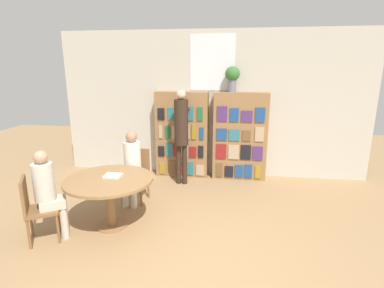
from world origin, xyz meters
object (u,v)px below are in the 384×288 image
object	(u,v)px
chair_left_side	(137,172)
librarian_standing	(181,128)
bookshelf_left	(182,135)
seated_reader_left	(132,163)
chair_near_camera	(35,206)
flower_vase	(232,76)
bookshelf_right	(240,136)
reading_table	(109,186)
seated_reader_right	(48,190)

from	to	relation	value
chair_left_side	librarian_standing	world-z (taller)	librarian_standing
bookshelf_left	librarian_standing	distance (m)	0.56
chair_left_side	seated_reader_left	bearing A→B (deg)	90.00
chair_near_camera	librarian_standing	size ratio (longest dim) A/B	0.49
bookshelf_left	seated_reader_left	xyz separation A→B (m)	(-0.58, -1.52, -0.17)
flower_vase	bookshelf_right	bearing A→B (deg)	-1.57
reading_table	chair_near_camera	world-z (taller)	chair_near_camera
chair_left_side	seated_reader_left	xyz separation A→B (m)	(-0.01, -0.18, 0.22)
bookshelf_left	librarian_standing	size ratio (longest dim) A/B	0.96
seated_reader_right	librarian_standing	bearing A→B (deg)	116.41
bookshelf_right	librarian_standing	bearing A→B (deg)	-156.02
reading_table	seated_reader_left	world-z (taller)	seated_reader_left
chair_left_side	bookshelf_right	bearing A→B (deg)	-138.22
bookshelf_right	seated_reader_left	xyz separation A→B (m)	(-1.79, -1.52, -0.17)
reading_table	flower_vase	bearing A→B (deg)	54.22
reading_table	librarian_standing	size ratio (longest dim) A/B	0.67
chair_near_camera	librarian_standing	bearing A→B (deg)	114.74
bookshelf_left	flower_vase	xyz separation A→B (m)	(1.01, 0.00, 1.20)
chair_near_camera	chair_left_side	xyz separation A→B (m)	(0.90, 1.45, 0.00)
flower_vase	reading_table	world-z (taller)	flower_vase
flower_vase	seated_reader_right	size ratio (longest dim) A/B	0.40
bookshelf_left	reading_table	bearing A→B (deg)	-105.74
flower_vase	seated_reader_left	size ratio (longest dim) A/B	0.40
chair_left_side	librarian_standing	distance (m)	1.23
bookshelf_left	chair_near_camera	distance (m)	3.18
seated_reader_left	chair_near_camera	bearing A→B (deg)	60.03
flower_vase	chair_left_side	bearing A→B (deg)	-139.60
chair_left_side	librarian_standing	size ratio (longest dim) A/B	0.49
seated_reader_left	seated_reader_right	world-z (taller)	seated_reader_left
chair_left_side	bookshelf_left	bearing A→B (deg)	-108.30
seated_reader_right	chair_near_camera	bearing A→B (deg)	-90.00
reading_table	chair_left_side	xyz separation A→B (m)	(0.08, 0.96, -0.12)
bookshelf_left	seated_reader_left	size ratio (longest dim) A/B	1.42
chair_near_camera	bookshelf_right	bearing A→B (deg)	104.99
bookshelf_left	flower_vase	distance (m)	1.57
bookshelf_right	seated_reader_left	bearing A→B (deg)	-139.68
bookshelf_right	chair_near_camera	xyz separation A→B (m)	(-2.67, -2.79, -0.38)
chair_left_side	seated_reader_right	size ratio (longest dim) A/B	0.72
flower_vase	seated_reader_right	bearing A→B (deg)	-130.66
flower_vase	seated_reader_left	xyz separation A→B (m)	(-1.59, -1.52, -1.37)
seated_reader_right	librarian_standing	distance (m)	2.63
seated_reader_right	chair_left_side	bearing A→B (deg)	120.04
bookshelf_left	chair_near_camera	world-z (taller)	bookshelf_left
bookshelf_left	seated_reader_left	bearing A→B (deg)	-111.03
chair_left_side	seated_reader_right	xyz separation A→B (m)	(-0.74, -1.36, 0.20)
bookshelf_left	reading_table	size ratio (longest dim) A/B	1.44
seated_reader_left	seated_reader_right	bearing A→B (deg)	63.07
bookshelf_left	chair_left_side	world-z (taller)	bookshelf_left
reading_table	seated_reader_right	distance (m)	0.78
chair_left_side	seated_reader_left	size ratio (longest dim) A/B	0.72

